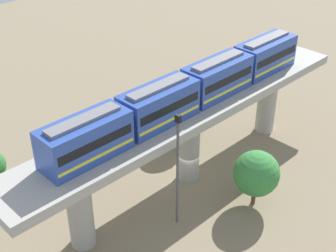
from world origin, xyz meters
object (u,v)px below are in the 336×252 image
(parked_car_orange, at_px, (75,161))
(parked_car_red, at_px, (120,122))
(tree_mid_lot, at_px, (180,107))
(tree_far_corner, at_px, (256,173))
(train, at_px, (190,91))
(signal_post, at_px, (177,166))

(parked_car_orange, relative_size, parked_car_red, 0.99)
(tree_mid_lot, bearing_deg, parked_car_red, -151.01)
(tree_mid_lot, bearing_deg, tree_far_corner, -14.09)
(parked_car_red, bearing_deg, train, -1.54)
(parked_car_orange, xyz_separation_m, parked_car_red, (-2.32, 7.48, 0.00))
(train, bearing_deg, parked_car_red, 173.89)
(parked_car_orange, bearing_deg, parked_car_red, 104.61)
(train, relative_size, signal_post, 2.76)
(train, height_order, signal_post, train)
(tree_mid_lot, bearing_deg, parked_car_orange, -107.52)
(parked_car_red, distance_m, tree_far_corner, 17.31)
(parked_car_orange, height_order, parked_car_red, same)
(parked_car_orange, distance_m, parked_car_red, 7.83)
(signal_post, bearing_deg, parked_car_red, 157.19)
(parked_car_orange, height_order, signal_post, signal_post)
(tree_far_corner, bearing_deg, parked_car_orange, -152.43)
(parked_car_red, distance_m, signal_post, 16.14)
(train, distance_m, signal_post, 6.80)
(train, xyz_separation_m, parked_car_red, (-10.82, 1.16, -8.15))
(tree_mid_lot, bearing_deg, train, -39.89)
(train, relative_size, parked_car_orange, 6.42)
(parked_car_red, distance_m, tree_mid_lot, 7.09)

